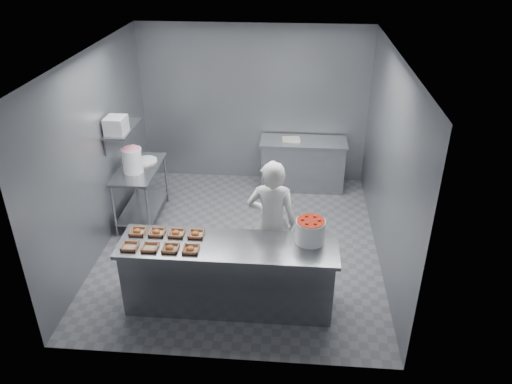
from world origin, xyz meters
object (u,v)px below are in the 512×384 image
tray_5 (157,232)px  tray_7 (196,234)px  glaze_bucket (132,160)px  appliance (116,125)px  strawberry_tub (310,230)px  back_counter (303,164)px  tray_1 (150,247)px  worker (272,222)px  service_counter (229,275)px  tray_4 (138,231)px  prep_table (141,186)px  tray_6 (176,233)px  tray_2 (170,248)px  tray_3 (191,249)px  tray_0 (130,246)px

tray_5 → tray_7: (0.48, 0.00, 0.00)m
glaze_bucket → appliance: bearing=-147.3°
glaze_bucket → strawberry_tub: bearing=-32.2°
back_counter → strawberry_tub: 3.16m
tray_1 → worker: (1.37, 0.76, -0.06)m
service_counter → tray_5: bearing=169.9°
service_counter → glaze_bucket: glaze_bucket is taller
tray_4 → appliance: size_ratio=0.59×
prep_table → tray_5: 1.97m
back_counter → tray_6: size_ratio=8.01×
tray_5 → strawberry_tub: bearing=-0.3°
prep_table → tray_2: size_ratio=6.40×
tray_7 → glaze_bucket: glaze_bucket is taller
prep_table → strawberry_tub: size_ratio=3.43×
back_counter → tray_2: 3.77m
back_counter → tray_1: (-1.79, -3.41, 0.47)m
tray_4 → tray_6: bearing=0.0°
strawberry_tub → appliance: appliance is taller
tray_1 → tray_3: bearing=-0.0°
service_counter → appliance: 2.79m
tray_1 → appliance: appliance is taller
tray_4 → service_counter: bearing=-8.0°
prep_table → strawberry_tub: bearing=-34.6°
service_counter → back_counter: (0.90, 3.25, -0.00)m
tray_6 → worker: bearing=21.2°
tray_5 → appliance: (-0.93, 1.56, 0.76)m
tray_4 → tray_5: 0.24m
service_counter → tray_7: bearing=158.8°
service_counter → appliance: size_ratio=8.22×
service_counter → tray_7: (-0.41, 0.16, 0.47)m
tray_2 → prep_table: bearing=115.4°
back_counter → tray_2: bearing=-114.5°
service_counter → strawberry_tub: 1.14m
service_counter → tray_0: (-1.13, -0.16, 0.47)m
tray_3 → worker: size_ratio=0.11×
tray_6 → service_counter: bearing=-13.8°
service_counter → tray_1: (-0.89, -0.16, 0.47)m
service_counter → back_counter: bearing=74.5°
tray_1 → tray_4: 0.40m
service_counter → strawberry_tub: (0.96, 0.15, 0.60)m
glaze_bucket → appliance: appliance is taller
tray_1 → glaze_bucket: 2.13m
tray_4 → tray_5: same height
tray_5 → tray_0: bearing=-126.7°
tray_0 → tray_1: (0.24, 0.00, 0.00)m
worker → glaze_bucket: (-2.17, 1.21, 0.24)m
service_counter → tray_0: bearing=-172.0°
back_counter → tray_5: size_ratio=8.01×
tray_4 → strawberry_tub: strawberry_tub is taller
strawberry_tub → glaze_bucket: bearing=147.8°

